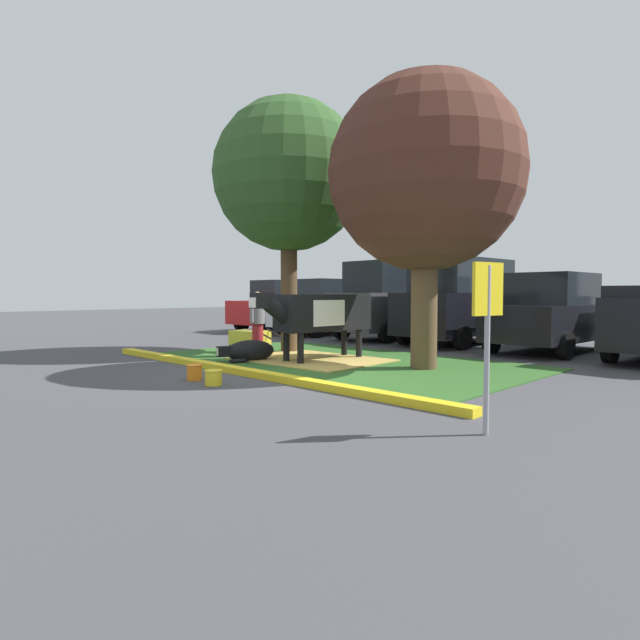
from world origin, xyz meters
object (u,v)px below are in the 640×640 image
cow_holstein (320,313)px  suv_dark_grey (394,300)px  bucket_orange (194,372)px  shade_tree_right (425,175)px  calf_lying (249,351)px  sedan_silver (552,314)px  hatchback_white (328,307)px  shade_tree_left (289,177)px  sedan_red (284,306)px  suv_black (462,301)px  bucket_yellow (213,377)px  parking_sign (488,314)px  person_handler (258,322)px  wheelbarrow (249,338)px

cow_holstein → suv_dark_grey: (-2.36, 5.82, 0.20)m
bucket_orange → cow_holstein: bearing=94.0°
shade_tree_right → bucket_orange: shade_tree_right is taller
calf_lying → sedan_silver: (3.92, 6.74, 0.75)m
shade_tree_right → bucket_orange: size_ratio=20.60×
hatchback_white → suv_dark_grey: suv_dark_grey is taller
shade_tree_left → sedan_red: (-5.92, 4.97, -3.45)m
bucket_orange → suv_black: suv_black is taller
shade_tree_right → bucket_yellow: shade_tree_right is taller
parking_sign → bucket_orange: 5.40m
cow_holstein → sedan_silver: (2.91, 5.53, -0.08)m
shade_tree_left → shade_tree_right: size_ratio=1.11×
bucket_orange → hatchback_white: bearing=121.4°
shade_tree_right → parking_sign: 5.42m
sedan_silver → bucket_yellow: bearing=-102.7°
shade_tree_left → bucket_yellow: (2.68, -4.03, -4.30)m
parking_sign → sedan_red: bearing=146.8°
shade_tree_right → sedan_silver: size_ratio=1.29×
cow_holstein → suv_black: (0.18, 5.79, 0.20)m
sedan_red → hatchback_white: (2.47, 0.00, 0.00)m
sedan_red → sedan_silver: (10.60, -0.09, 0.00)m
suv_black → sedan_silver: 2.76m
shade_tree_left → suv_black: bearing=69.2°
bucket_orange → suv_black: 9.18m
hatchback_white → parking_sign: bearing=-38.8°
parking_sign → suv_dark_grey: 11.82m
parking_sign → sedan_silver: (-2.59, 8.53, -0.31)m
hatchback_white → cow_holstein: bearing=-47.1°
shade_tree_right → bucket_orange: 5.76m
sedan_red → person_handler: bearing=-45.1°
shade_tree_right → sedan_red: (-10.01, 5.03, -2.83)m
suv_black → shade_tree_right: bearing=-67.6°
shade_tree_right → wheelbarrow: 5.80m
shade_tree_right → cow_holstein: (-2.32, -0.59, -2.75)m
parking_sign → cow_holstein: bearing=151.4°
cow_holstein → parking_sign: bearing=-28.6°
suv_dark_grey → sedan_silver: 5.29m
person_handler → bucket_yellow: person_handler is taller
suv_dark_grey → cow_holstein: bearing=-67.9°
calf_lying → suv_dark_grey: 7.23m
parking_sign → hatchback_white: 13.76m
bucket_orange → bucket_yellow: (0.67, -0.05, -0.01)m
bucket_yellow → sedan_red: bearing=133.7°
hatchback_white → suv_dark_grey: bearing=4.0°
sedan_silver → suv_dark_grey: bearing=176.9°
shade_tree_left → sedan_silver: (4.69, 4.88, -3.45)m
suv_black → sedan_silver: bearing=-5.3°
cow_holstein → person_handler: 1.67m
parking_sign → sedan_silver: size_ratio=0.41×
shade_tree_left → person_handler: (0.20, -1.17, -3.61)m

